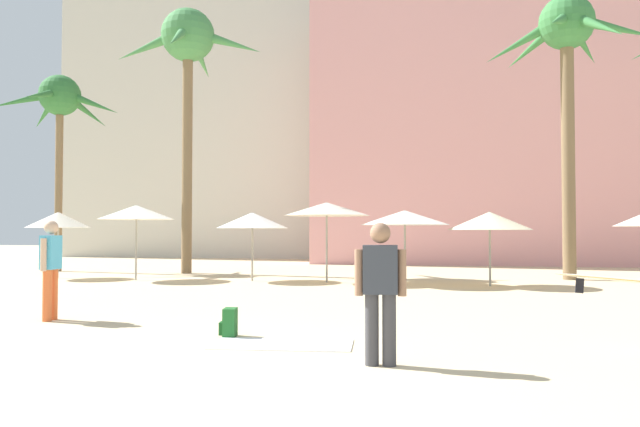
% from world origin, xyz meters
% --- Properties ---
extents(ground, '(120.00, 120.00, 0.00)m').
position_xyz_m(ground, '(0.00, 0.00, 0.00)').
color(ground, beige).
extents(hotel_pink, '(20.04, 9.59, 13.69)m').
position_xyz_m(hotel_pink, '(6.87, 27.91, 6.85)').
color(hotel_pink, pink).
rests_on(hotel_pink, ground).
extents(hotel_tower_gray, '(16.92, 9.37, 32.96)m').
position_xyz_m(hotel_tower_gray, '(-12.00, 33.63, 16.48)').
color(hotel_tower_gray, beige).
rests_on(hotel_tower_gray, ground).
extents(palm_tree_left, '(5.44, 5.14, 9.37)m').
position_xyz_m(palm_tree_left, '(7.19, 15.31, 7.68)').
color(palm_tree_left, brown).
rests_on(palm_tree_left, ground).
extents(palm_tree_center, '(4.82, 4.97, 7.83)m').
position_xyz_m(palm_tree_center, '(-11.88, 16.06, 6.60)').
color(palm_tree_center, brown).
rests_on(palm_tree_center, ground).
extents(palm_tree_right, '(5.62, 5.46, 10.07)m').
position_xyz_m(palm_tree_right, '(-6.35, 15.90, 8.45)').
color(palm_tree_right, brown).
rests_on(palm_tree_right, ground).
extents(cafe_umbrella_0, '(2.41, 2.41, 2.42)m').
position_xyz_m(cafe_umbrella_0, '(-6.60, 12.41, 2.19)').
color(cafe_umbrella_0, gray).
rests_on(cafe_umbrella_0, ground).
extents(cafe_umbrella_2, '(2.65, 2.65, 2.47)m').
position_xyz_m(cafe_umbrella_2, '(-0.38, 12.66, 2.26)').
color(cafe_umbrella_2, gray).
rests_on(cafe_umbrella_2, ground).
extents(cafe_umbrella_3, '(2.39, 2.39, 2.13)m').
position_xyz_m(cafe_umbrella_3, '(4.44, 12.24, 1.87)').
color(cafe_umbrella_3, gray).
rests_on(cafe_umbrella_3, ground).
extents(cafe_umbrella_4, '(2.27, 2.27, 2.17)m').
position_xyz_m(cafe_umbrella_4, '(-2.81, 12.77, 1.92)').
color(cafe_umbrella_4, gray).
rests_on(cafe_umbrella_4, ground).
extents(cafe_umbrella_5, '(2.61, 2.61, 2.19)m').
position_xyz_m(cafe_umbrella_5, '(2.03, 12.26, 1.97)').
color(cafe_umbrella_5, gray).
rests_on(cafe_umbrella_5, ground).
extents(cafe_umbrella_6, '(2.08, 2.08, 2.22)m').
position_xyz_m(cafe_umbrella_6, '(-9.55, 12.64, 1.96)').
color(cafe_umbrella_6, gray).
rests_on(cafe_umbrella_6, ground).
extents(beach_towel, '(1.99, 1.07, 0.01)m').
position_xyz_m(beach_towel, '(0.90, 2.21, 0.01)').
color(beach_towel, white).
rests_on(beach_towel, ground).
extents(backpack, '(0.28, 0.32, 0.42)m').
position_xyz_m(backpack, '(-0.03, 2.69, 0.20)').
color(backpack, '#1D5924').
rests_on(backpack, ground).
extents(person_mid_right, '(0.61, 0.26, 1.65)m').
position_xyz_m(person_mid_right, '(2.35, 1.14, 0.90)').
color(person_mid_right, '#3D3D42').
rests_on(person_mid_right, ground).
extents(person_near_left, '(0.27, 0.61, 1.75)m').
position_xyz_m(person_near_left, '(-3.67, 3.69, 0.96)').
color(person_near_left, orange).
rests_on(person_near_left, ground).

